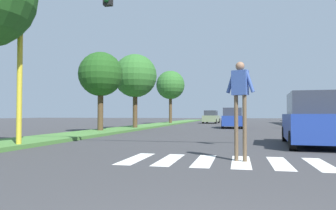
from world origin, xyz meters
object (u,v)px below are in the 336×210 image
(sedan_far_horizon, at_px, (234,117))
(traffic_light_gantry, at_px, (111,13))
(pedestrian_performer, at_px, (240,95))
(tree_far, at_px, (135,76))
(tree_distant, at_px, (170,85))
(sedan_distant, at_px, (211,117))
(sedan_midblock, at_px, (232,119))
(tree_mid, at_px, (101,75))
(suv_crossing, at_px, (313,121))

(sedan_far_horizon, bearing_deg, traffic_light_gantry, -93.89)
(pedestrian_performer, bearing_deg, tree_far, 117.22)
(tree_distant, height_order, sedan_distant, tree_distant)
(sedan_midblock, relative_size, sedan_distant, 1.03)
(traffic_light_gantry, relative_size, sedan_distant, 2.51)
(tree_far, bearing_deg, pedestrian_performer, -62.78)
(pedestrian_performer, relative_size, sedan_midblock, 0.56)
(tree_far, distance_m, sedan_far_horizon, 33.43)
(tree_mid, height_order, sedan_far_horizon, tree_mid)
(traffic_light_gantry, bearing_deg, suv_crossing, 24.76)
(tree_mid, height_order, pedestrian_performer, tree_mid)
(tree_far, xyz_separation_m, suv_crossing, (10.60, -10.98, -3.25))
(tree_far, distance_m, traffic_light_gantry, 14.61)
(tree_distant, xyz_separation_m, sedan_far_horizon, (7.23, 18.54, -3.96))
(tree_distant, height_order, suv_crossing, tree_distant)
(tree_distant, distance_m, sedan_distant, 7.55)
(sedan_distant, bearing_deg, traffic_light_gantry, -90.80)
(tree_far, distance_m, suv_crossing, 15.60)
(tree_distant, distance_m, suv_crossing, 27.43)
(pedestrian_performer, bearing_deg, tree_mid, 128.97)
(tree_distant, relative_size, pedestrian_performer, 2.55)
(tree_far, xyz_separation_m, pedestrian_performer, (7.95, -15.46, -2.52))
(tree_far, height_order, sedan_midblock, tree_far)
(tree_mid, distance_m, tree_distant, 18.66)
(sedan_distant, bearing_deg, tree_far, -103.18)
(tree_far, height_order, sedan_distant, tree_far)
(tree_mid, height_order, sedan_distant, tree_mid)
(tree_distant, distance_m, sedan_far_horizon, 20.29)
(pedestrian_performer, bearing_deg, traffic_light_gantry, 161.28)
(sedan_midblock, bearing_deg, tree_mid, -132.27)
(sedan_midblock, bearing_deg, sedan_distant, 101.84)
(sedan_midblock, distance_m, sedan_distant, 14.60)
(tree_mid, distance_m, sedan_midblock, 12.42)
(tree_distant, distance_m, pedestrian_performer, 30.67)
(tree_distant, height_order, pedestrian_performer, tree_distant)
(traffic_light_gantry, height_order, pedestrian_performer, traffic_light_gantry)
(suv_crossing, height_order, sedan_far_horizon, suv_crossing)
(tree_mid, relative_size, suv_crossing, 1.07)
(tree_mid, bearing_deg, tree_far, 80.57)
(pedestrian_performer, bearing_deg, sedan_far_horizon, 91.07)
(tree_far, relative_size, sedan_midblock, 1.29)
(tree_mid, relative_size, sedan_distant, 1.16)
(tree_distant, bearing_deg, sedan_distant, 45.44)
(sedan_distant, bearing_deg, pedestrian_performer, -83.95)
(sedan_distant, bearing_deg, sedan_far_horizon, 79.01)
(sedan_midblock, height_order, sedan_far_horizon, sedan_midblock)
(tree_mid, bearing_deg, sedan_midblock, 47.73)
(pedestrian_performer, xyz_separation_m, sedan_far_horizon, (-0.90, 47.96, -0.90))
(traffic_light_gantry, xyz_separation_m, sedan_distant, (0.46, 32.63, -3.65))
(sedan_midblock, bearing_deg, traffic_light_gantry, -100.67)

